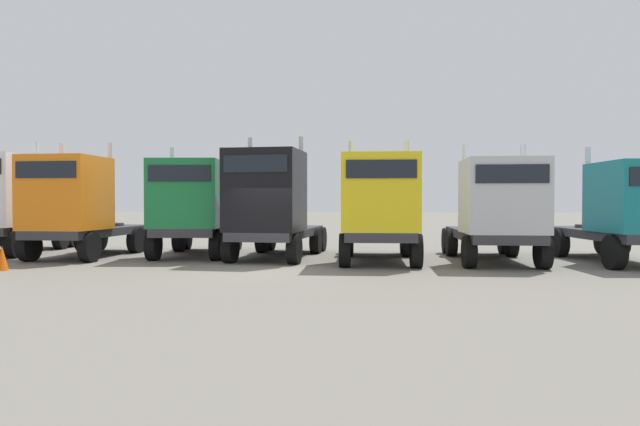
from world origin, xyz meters
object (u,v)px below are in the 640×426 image
Objects in this scene: semi_truck_white at (1,203)px; semi_truck_green at (192,207)px; semi_truck_orange at (76,206)px; semi_truck_yellow at (379,207)px; semi_truck_teal at (628,211)px; semi_truck_silver at (498,211)px; traffic_cone_mid at (2,258)px; semi_truck_black at (270,205)px.

semi_truck_white is 1.07× the size of semi_truck_green.
semi_truck_orange is 10.84m from semi_truck_yellow.
semi_truck_green is 14.89m from semi_truck_teal.
semi_truck_yellow is 0.97× the size of semi_truck_silver.
semi_truck_white is at bearing -94.62° from semi_truck_silver.
traffic_cone_mid is at bearing -85.21° from semi_truck_teal.
semi_truck_orange reaches higher than semi_truck_green.
semi_truck_silver is at bearing 78.47° from semi_truck_white.
traffic_cone_mid is at bearing -78.59° from semi_truck_silver.
semi_truck_silver is at bearing 89.56° from semi_truck_orange.
semi_truck_teal is at bearing 92.98° from semi_truck_black.
semi_truck_green is 6.37m from traffic_cone_mid.
semi_truck_yellow is (6.92, -1.00, 0.01)m from semi_truck_green.
semi_truck_black is at bearing 92.58° from semi_truck_orange.
semi_truck_white reaches higher than semi_truck_yellow.
semi_truck_yellow is at bearing 84.16° from semi_truck_black.
semi_truck_orange reaches higher than semi_truck_yellow.
semi_truck_white is at bearing 129.44° from traffic_cone_mid.
semi_truck_white is 22.46m from semi_truck_teal.
semi_truck_green is 0.94× the size of semi_truck_teal.
semi_truck_yellow is at bearing -92.48° from semi_truck_teal.
semi_truck_white is at bearing -104.39° from semi_truck_orange.
semi_truck_white reaches higher than semi_truck_green.
traffic_cone_mid is at bearing -76.15° from semi_truck_yellow.
semi_truck_orange reaches higher than semi_truck_silver.
semi_truck_teal is (7.97, 0.87, -0.12)m from semi_truck_yellow.
semi_truck_white is 10.67m from semi_truck_black.
semi_truck_green is 10.76m from semi_truck_silver.
semi_truck_white is 3.74m from semi_truck_orange.
semi_truck_white is 5.78m from traffic_cone_mid.
semi_truck_green is 7.00m from semi_truck_yellow.
semi_truck_teal is at bearing 80.53° from semi_truck_green.
semi_truck_orange is at bearing 67.33° from semi_truck_white.
semi_truck_white reaches higher than semi_truck_silver.
semi_truck_teal is (11.79, 0.41, -0.20)m from semi_truck_black.
semi_truck_teal is at bearing 93.11° from semi_truck_silver.
semi_truck_white is at bearing -95.92° from semi_truck_green.
semi_truck_teal is (14.89, -0.13, -0.12)m from semi_truck_green.
semi_truck_black is (7.02, 0.63, 0.07)m from semi_truck_orange.
semi_truck_silver is (14.66, 0.53, -0.13)m from semi_truck_orange.
semi_truck_silver is 8.69× the size of traffic_cone_mid.
semi_truck_yellow is (10.84, 0.17, -0.01)m from semi_truck_orange.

